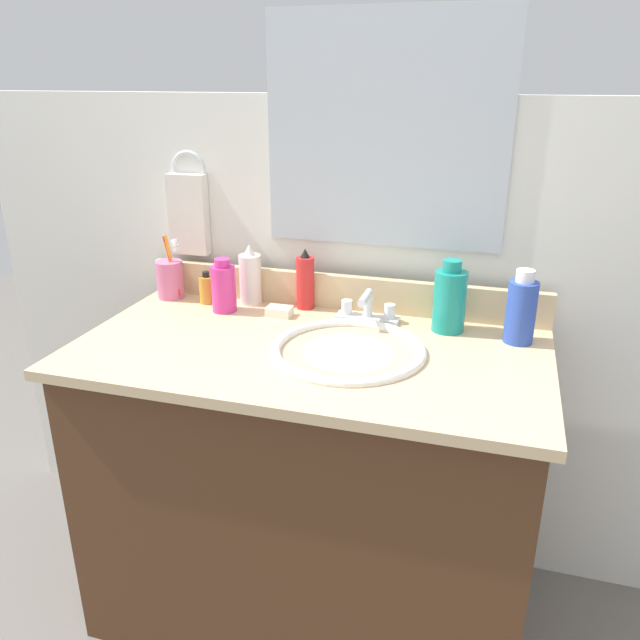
# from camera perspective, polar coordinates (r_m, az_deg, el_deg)

# --- Properties ---
(ground_plane) EXTENTS (6.00, 6.00, 0.00)m
(ground_plane) POSITION_cam_1_polar(r_m,az_deg,el_deg) (1.88, -0.90, -24.33)
(ground_plane) COLOR #66605B
(vanity_cabinet) EXTENTS (1.03, 0.53, 0.74)m
(vanity_cabinet) POSITION_cam_1_polar(r_m,az_deg,el_deg) (1.63, -0.97, -15.23)
(vanity_cabinet) COLOR #4C2D19
(vanity_cabinet) RESTS_ON ground_plane
(countertop) EXTENTS (1.08, 0.57, 0.02)m
(countertop) POSITION_cam_1_polar(r_m,az_deg,el_deg) (1.44, -1.07, -2.93)
(countertop) COLOR #D1B284
(countertop) RESTS_ON vanity_cabinet
(backsplash) EXTENTS (1.08, 0.02, 0.09)m
(backsplash) POSITION_cam_1_polar(r_m,az_deg,el_deg) (1.66, 1.76, 2.59)
(backsplash) COLOR #D1B284
(backsplash) RESTS_ON countertop
(back_wall) EXTENTS (2.18, 0.04, 1.30)m
(back_wall) POSITION_cam_1_polar(r_m,az_deg,el_deg) (1.78, 2.22, -1.64)
(back_wall) COLOR silver
(back_wall) RESTS_ON ground_plane
(mirror_panel) EXTENTS (0.60, 0.01, 0.56)m
(mirror_panel) POSITION_cam_1_polar(r_m,az_deg,el_deg) (1.60, 5.94, 16.59)
(mirror_panel) COLOR #B2BCC6
(towel_ring) EXTENTS (0.10, 0.01, 0.10)m
(towel_ring) POSITION_cam_1_polar(r_m,az_deg,el_deg) (1.79, -11.84, 13.22)
(towel_ring) COLOR silver
(hand_towel) EXTENTS (0.11, 0.04, 0.22)m
(hand_towel) POSITION_cam_1_polar(r_m,az_deg,el_deg) (1.79, -11.82, 9.34)
(hand_towel) COLOR silver
(sink_basin) EXTENTS (0.35, 0.35, 0.11)m
(sink_basin) POSITION_cam_1_polar(r_m,az_deg,el_deg) (1.43, 2.57, -3.94)
(sink_basin) COLOR white
(sink_basin) RESTS_ON countertop
(faucet) EXTENTS (0.16, 0.10, 0.08)m
(faucet) POSITION_cam_1_polar(r_m,az_deg,el_deg) (1.58, 4.32, 0.85)
(faucet) COLOR silver
(faucet) RESTS_ON countertop
(bottle_spray_red) EXTENTS (0.05, 0.05, 0.16)m
(bottle_spray_red) POSITION_cam_1_polar(r_m,az_deg,el_deg) (1.65, -1.34, 3.51)
(bottle_spray_red) COLOR red
(bottle_spray_red) RESTS_ON countertop
(bottle_shampoo_blue) EXTENTS (0.07, 0.07, 0.17)m
(bottle_shampoo_blue) POSITION_cam_1_polar(r_m,az_deg,el_deg) (1.51, 17.77, 0.88)
(bottle_shampoo_blue) COLOR #2D4CB2
(bottle_shampoo_blue) RESTS_ON countertop
(bottle_mouthwash_teal) EXTENTS (0.08, 0.08, 0.18)m
(bottle_mouthwash_teal) POSITION_cam_1_polar(r_m,az_deg,el_deg) (1.53, 11.66, 1.84)
(bottle_mouthwash_teal) COLOR teal
(bottle_mouthwash_teal) RESTS_ON countertop
(bottle_oil_amber) EXTENTS (0.04, 0.04, 0.09)m
(bottle_oil_amber) POSITION_cam_1_polar(r_m,az_deg,el_deg) (1.73, -10.22, 2.77)
(bottle_oil_amber) COLOR gold
(bottle_oil_amber) RESTS_ON countertop
(bottle_lotion_white) EXTENTS (0.06, 0.06, 0.16)m
(bottle_lotion_white) POSITION_cam_1_polar(r_m,az_deg,el_deg) (1.70, -6.33, 3.85)
(bottle_lotion_white) COLOR white
(bottle_lotion_white) RESTS_ON countertop
(bottle_soap_pink) EXTENTS (0.06, 0.06, 0.14)m
(bottle_soap_pink) POSITION_cam_1_polar(r_m,az_deg,el_deg) (1.65, -8.72, 2.96)
(bottle_soap_pink) COLOR #D8338C
(bottle_soap_pink) RESTS_ON countertop
(cup_pink) EXTENTS (0.08, 0.07, 0.18)m
(cup_pink) POSITION_cam_1_polar(r_m,az_deg,el_deg) (1.79, -13.41, 3.69)
(cup_pink) COLOR #D16693
(cup_pink) RESTS_ON countertop
(soap_bar) EXTENTS (0.06, 0.04, 0.02)m
(soap_bar) POSITION_cam_1_polar(r_m,az_deg,el_deg) (1.62, -3.71, 0.79)
(soap_bar) COLOR white
(soap_bar) RESTS_ON countertop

